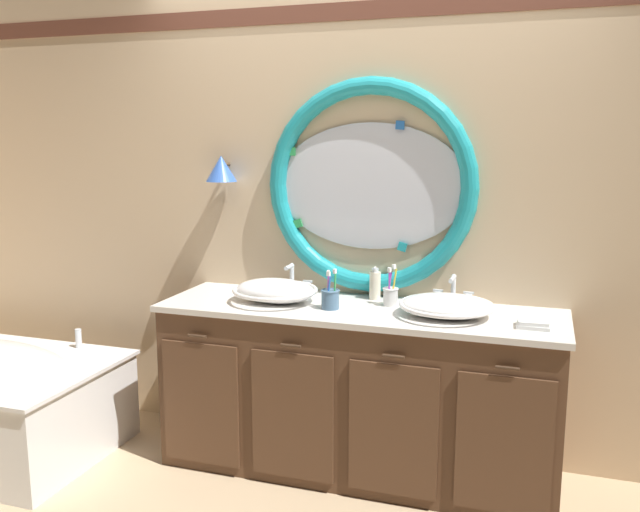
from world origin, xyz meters
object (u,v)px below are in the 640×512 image
folded_hand_towel (533,324)px  toothbrush_holder_left (330,298)px  sink_basin_left (275,290)px  sink_basin_right (447,305)px  toothbrush_holder_right (391,295)px  soap_dispenser (375,285)px

folded_hand_towel → toothbrush_holder_left: bearing=178.1°
sink_basin_left → sink_basin_right: sink_basin_left is taller
sink_basin_left → toothbrush_holder_right: bearing=11.0°
toothbrush_holder_left → sink_basin_left: bearing=172.3°
toothbrush_holder_left → toothbrush_holder_right: 0.31m
soap_dispenser → toothbrush_holder_right: bearing=-45.4°
sink_basin_right → soap_dispenser: soap_dispenser is taller
toothbrush_holder_left → toothbrush_holder_right: size_ratio=0.95×
soap_dispenser → folded_hand_towel: (0.79, -0.29, -0.06)m
sink_basin_left → folded_hand_towel: bearing=-3.3°
sink_basin_right → soap_dispenser: 0.46m
toothbrush_holder_left → soap_dispenser: size_ratio=1.15×
sink_basin_left → toothbrush_holder_left: size_ratio=2.18×
toothbrush_holder_right → toothbrush_holder_left: bearing=-150.2°
toothbrush_holder_left → soap_dispenser: 0.31m
soap_dispenser → folded_hand_towel: bearing=-20.3°
toothbrush_holder_right → soap_dispenser: 0.15m
sink_basin_right → soap_dispenser: (-0.40, 0.22, 0.03)m
sink_basin_left → sink_basin_right: (0.87, -0.00, -0.01)m
sink_basin_left → sink_basin_right: 0.87m
soap_dispenser → folded_hand_towel: soap_dispenser is taller
soap_dispenser → folded_hand_towel: size_ratio=1.23×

